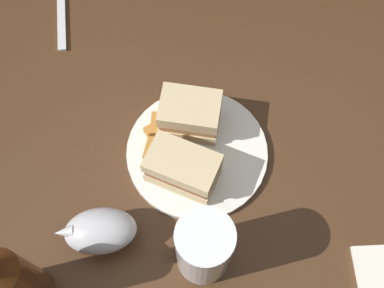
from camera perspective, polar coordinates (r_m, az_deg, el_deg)
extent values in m
plane|color=#333842|center=(1.53, -0.33, -12.29)|extent=(6.00, 6.00, 0.00)
cube|color=#422816|center=(1.17, -0.43, -8.23)|extent=(1.08, 0.77, 0.75)
cylinder|color=silver|center=(0.81, 0.62, -1.00)|extent=(0.25, 0.25, 0.01)
cube|color=#CCB284|center=(0.81, -0.23, 2.92)|extent=(0.10, 0.08, 0.03)
cube|color=#B27A4C|center=(0.80, -0.23, 3.65)|extent=(0.10, 0.07, 0.02)
cube|color=#CCB284|center=(0.78, -0.24, 4.41)|extent=(0.10, 0.08, 0.03)
cube|color=#CCB284|center=(0.77, -1.40, -3.56)|extent=(0.13, 0.10, 0.02)
cube|color=#8C5B3D|center=(0.75, -1.43, -2.97)|extent=(0.12, 0.09, 0.02)
cube|color=#CCB284|center=(0.73, -1.47, -2.34)|extent=(0.13, 0.10, 0.02)
cube|color=#AD702D|center=(0.79, -2.88, -0.97)|extent=(0.05, 0.06, 0.01)
cube|color=#AD702D|center=(0.80, -5.00, -0.67)|extent=(0.02, 0.04, 0.02)
cube|color=#B77F33|center=(0.79, -3.76, -1.80)|extent=(0.04, 0.04, 0.02)
cube|color=#AD702D|center=(0.82, -4.07, 2.18)|extent=(0.05, 0.05, 0.02)
cube|color=#AD702D|center=(0.82, -4.35, 2.37)|extent=(0.02, 0.04, 0.02)
cylinder|color=white|center=(0.69, 1.48, -12.69)|extent=(0.08, 0.08, 0.15)
cylinder|color=gold|center=(0.73, 1.40, -13.37)|extent=(0.07, 0.07, 0.07)
cylinder|color=#B7B7BC|center=(0.77, -10.71, -11.11)|extent=(0.04, 0.04, 0.02)
ellipsoid|color=#B7B7BC|center=(0.74, -11.18, -10.44)|extent=(0.12, 0.09, 0.06)
ellipsoid|color=#381E0F|center=(0.73, -11.28, -10.30)|extent=(0.10, 0.08, 0.02)
cone|color=#B7B7BC|center=(0.74, -15.47, -10.45)|extent=(0.03, 0.03, 0.02)
cylinder|color=#47230F|center=(0.71, -20.69, -15.62)|extent=(0.06, 0.06, 0.16)
cube|color=silver|center=(1.01, -15.77, 15.08)|extent=(0.06, 0.18, 0.01)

